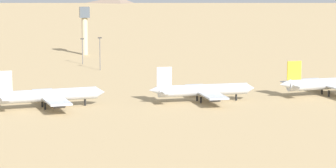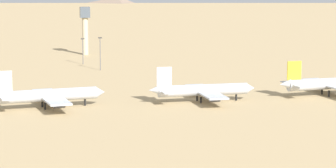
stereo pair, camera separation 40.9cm
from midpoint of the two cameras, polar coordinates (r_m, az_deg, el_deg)
ground at (r=274.29m, az=2.06°, el=-1.12°), size 4000.00×4000.00×0.00m
parked_jet_white_3 at (r=259.07m, az=-9.02°, el=-0.84°), size 39.74×33.81×13.14m
parked_jet_white_4 at (r=267.91m, az=2.50°, el=-0.46°), size 38.42×32.25×12.70m
parked_jet_yellow_5 at (r=287.28m, az=11.78°, el=0.02°), size 40.03×33.95×13.22m
control_tower at (r=413.01m, az=-6.23°, el=4.30°), size 5.20×5.20×25.59m
light_pole_west at (r=373.47m, az=-6.40°, el=2.61°), size 1.80×0.50×12.60m
light_pole_mid at (r=350.70m, az=-5.11°, el=2.44°), size 1.80×0.50×15.10m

